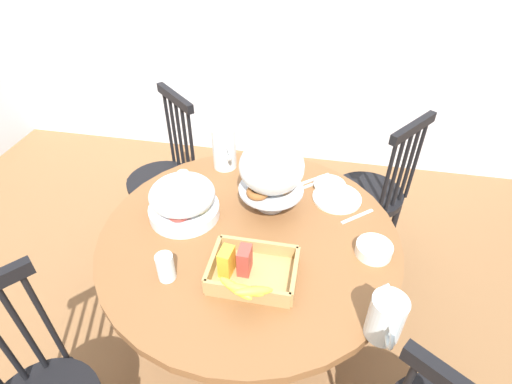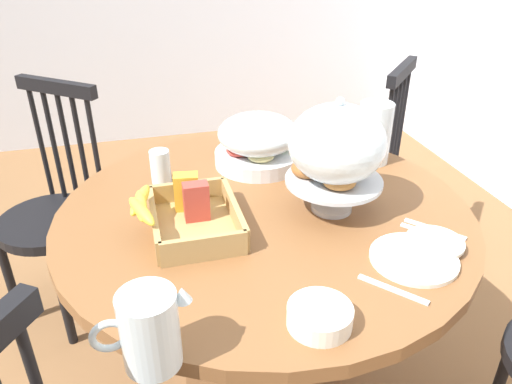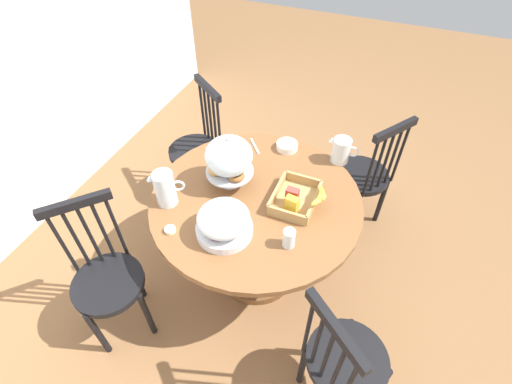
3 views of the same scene
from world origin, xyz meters
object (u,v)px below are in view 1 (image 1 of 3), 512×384
object	(u,v)px
cereal_basket	(248,271)
drinking_glass	(166,267)
china_plate_small	(330,184)
china_plate_large	(337,198)
fruit_platter_covered	(183,200)
orange_juice_pitcher	(385,319)
butter_dish	(183,174)
milk_pitcher	(224,150)
cereal_bowl	(374,249)
windsor_chair_far_side	(165,180)
pastry_stand_with_dome	(271,169)
dining_table	(250,267)
windsor_chair_facing_door	(371,196)

from	to	relation	value
cereal_basket	drinking_glass	distance (m)	0.30
china_plate_small	china_plate_large	bearing A→B (deg)	-65.17
fruit_platter_covered	cereal_basket	bearing A→B (deg)	-40.51
china_plate_large	china_plate_small	distance (m)	0.09
orange_juice_pitcher	china_plate_small	bearing A→B (deg)	105.17
butter_dish	milk_pitcher	bearing A→B (deg)	34.31
milk_pitcher	butter_dish	xyz separation A→B (m)	(-0.18, -0.12, -0.09)
cereal_basket	drinking_glass	xyz separation A→B (m)	(-0.29, -0.05, 0.01)
china_plate_large	cereal_bowl	bearing A→B (deg)	-64.28
windsor_chair_far_side	pastry_stand_with_dome	world-z (taller)	pastry_stand_with_dome
windsor_chair_far_side	cereal_basket	bearing A→B (deg)	-51.20
fruit_platter_covered	china_plate_large	size ratio (longest dim) A/B	1.36
dining_table	cereal_basket	size ratio (longest dim) A/B	3.88
milk_pitcher	cereal_bowl	world-z (taller)	milk_pitcher
drinking_glass	orange_juice_pitcher	bearing A→B (deg)	-6.43
china_plate_large	butter_dish	bearing A→B (deg)	177.30
china_plate_large	china_plate_small	size ratio (longest dim) A/B	1.47
windsor_chair_far_side	drinking_glass	bearing A→B (deg)	-66.01
windsor_chair_far_side	china_plate_small	bearing A→B (deg)	-15.28
dining_table	windsor_chair_facing_door	distance (m)	0.92
dining_table	windsor_chair_far_side	bearing A→B (deg)	135.72
drinking_glass	pastry_stand_with_dome	bearing A→B (deg)	57.15
cereal_basket	dining_table	bearing A→B (deg)	101.19
dining_table	drinking_glass	size ratio (longest dim) A/B	11.15
orange_juice_pitcher	cereal_bowl	bearing A→B (deg)	92.18
milk_pitcher	drinking_glass	bearing A→B (deg)	-92.25
pastry_stand_with_dome	orange_juice_pitcher	world-z (taller)	pastry_stand_with_dome
cereal_bowl	pastry_stand_with_dome	bearing A→B (deg)	154.76
dining_table	butter_dish	world-z (taller)	butter_dish
cereal_basket	china_plate_large	distance (m)	0.61
pastry_stand_with_dome	china_plate_small	bearing A→B (deg)	36.67
milk_pitcher	butter_dish	bearing A→B (deg)	-145.69
dining_table	cereal_basket	distance (m)	0.34
fruit_platter_covered	orange_juice_pitcher	xyz separation A→B (m)	(0.80, -0.42, -0.01)
china_plate_small	butter_dish	world-z (taller)	same
butter_dish	cereal_basket	bearing A→B (deg)	-51.67
china_plate_large	butter_dish	xyz separation A→B (m)	(-0.74, 0.04, 0.01)
orange_juice_pitcher	drinking_glass	xyz separation A→B (m)	(-0.75, 0.08, -0.02)
dining_table	orange_juice_pitcher	world-z (taller)	orange_juice_pitcher
windsor_chair_far_side	china_plate_large	world-z (taller)	windsor_chair_far_side
dining_table	butter_dish	bearing A→B (deg)	140.44
windsor_chair_far_side	china_plate_large	bearing A→B (deg)	-19.01
pastry_stand_with_dome	cereal_bowl	size ratio (longest dim) A/B	2.46
orange_juice_pitcher	windsor_chair_far_side	bearing A→B (deg)	139.21
cereal_bowl	china_plate_large	bearing A→B (deg)	115.72
cereal_bowl	drinking_glass	xyz separation A→B (m)	(-0.74, -0.26, 0.03)
pastry_stand_with_dome	china_plate_large	size ratio (longest dim) A/B	1.56
windsor_chair_facing_door	fruit_platter_covered	size ratio (longest dim) A/B	3.25
cereal_basket	china_plate_small	bearing A→B (deg)	66.72
cereal_basket	pastry_stand_with_dome	bearing A→B (deg)	88.43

